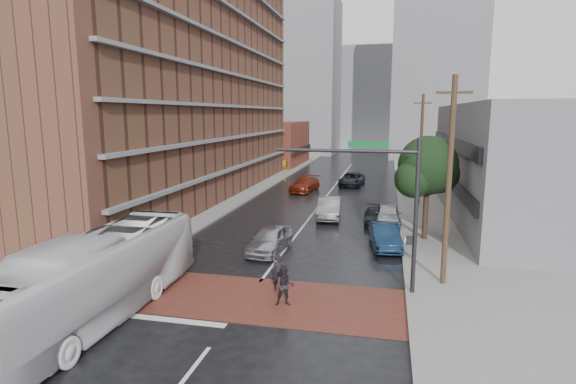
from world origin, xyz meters
The scene contains 24 objects.
ground centered at (0.00, 0.00, 0.00)m, with size 160.00×160.00×0.00m, color black.
crosswalk centered at (0.00, 0.50, 0.01)m, with size 14.00×5.00×0.02m, color maroon.
sidewalk_west centered at (-11.50, 25.00, 0.07)m, with size 9.00×90.00×0.15m, color gray.
sidewalk_east centered at (11.50, 25.00, 0.07)m, with size 9.00×90.00×0.15m, color gray.
apartment_block centered at (-14.00, 24.00, 14.00)m, with size 10.00×44.00×28.00m, color brown.
storefront_west centered at (-12.00, 54.00, 3.50)m, with size 8.00×16.00×7.00m, color brown.
building_east centered at (16.50, 20.00, 4.50)m, with size 11.00×26.00×9.00m, color slate.
distant_tower_west centered at (-14.00, 78.00, 16.00)m, with size 18.00×16.00×32.00m, color slate.
distant_tower_east centered at (14.00, 72.00, 18.00)m, with size 16.00×14.00×36.00m, color slate.
distant_tower_center centered at (0.00, 95.00, 12.00)m, with size 12.00×10.00×24.00m, color slate.
street_tree centered at (8.52, 12.03, 4.73)m, with size 4.20×4.10×6.90m.
signal_mast centered at (5.85, 2.50, 4.73)m, with size 6.50×0.30×7.20m.
utility_pole_near centered at (8.80, 4.00, 5.14)m, with size 1.60×0.26×10.00m.
utility_pole_far centered at (8.80, 24.00, 5.14)m, with size 1.60×0.26×10.00m.
transit_bus centered at (-5.34, -2.91, 1.74)m, with size 2.93×12.52×3.49m, color silver.
pedestrian_a centered at (1.14, 1.73, 0.86)m, with size 0.63×0.41×1.72m, color black.
pedestrian_b centered at (1.83, 0.12, 0.88)m, with size 0.86×0.67×1.76m, color black.
car_travel_a centered at (-0.79, 7.41, 0.79)m, with size 1.86×4.62×1.58m, color #B1B3B9.
car_travel_b centered at (1.51, 17.12, 0.83)m, with size 1.76×5.05×1.66m, color #9B9EA2.
car_travel_c centered at (-2.70, 29.20, 0.76)m, with size 2.13×5.25×1.52m, color maroon.
suv_travel centered at (1.93, 34.25, 0.75)m, with size 2.50×5.43×1.51m, color black.
car_parked_near centered at (5.98, 9.79, 0.76)m, with size 1.60×4.58×1.51m, color #122540.
car_parked_mid centered at (5.20, 16.00, 0.60)m, with size 1.67×4.10×1.19m, color black.
car_parked_far centered at (6.11, 16.00, 0.78)m, with size 1.85×4.61×1.57m, color #AEB2B6.
Camera 1 is at (6.00, -17.86, 8.23)m, focal length 28.00 mm.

